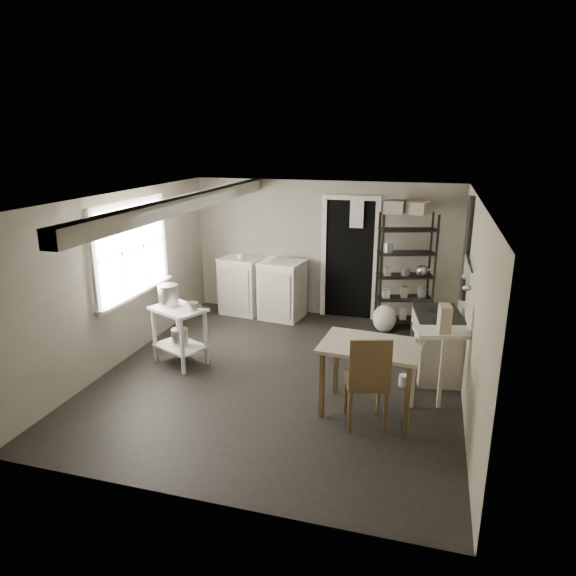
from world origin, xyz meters
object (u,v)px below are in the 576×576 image
(flour_sack, at_px, (384,317))
(work_table, at_px, (369,380))
(prep_table, at_px, (180,336))
(base_cabinets, at_px, (262,289))
(shelf_rack, at_px, (406,270))
(stockpot, at_px, (168,295))
(chair, at_px, (366,382))
(stove, at_px, (437,341))

(flour_sack, bearing_deg, work_table, -88.33)
(prep_table, distance_m, base_cabinets, 2.24)
(shelf_rack, distance_m, flour_sack, 0.82)
(work_table, relative_size, flour_sack, 2.44)
(prep_table, relative_size, flour_sack, 1.81)
(prep_table, xyz_separation_m, base_cabinets, (0.44, 2.20, 0.06))
(shelf_rack, bearing_deg, stockpot, -161.57)
(prep_table, xyz_separation_m, chair, (2.63, -0.84, 0.08))
(prep_table, bearing_deg, stockpot, 159.92)
(base_cabinets, height_order, stove, base_cabinets)
(shelf_rack, xyz_separation_m, work_table, (-0.19, -2.84, -0.57))
(work_table, distance_m, chair, 0.27)
(flour_sack, bearing_deg, base_cabinets, 173.19)
(chair, bearing_deg, stove, 46.94)
(flour_sack, bearing_deg, prep_table, -142.77)
(base_cabinets, xyz_separation_m, stove, (2.91, -1.55, -0.02))
(prep_table, xyz_separation_m, stockpot, (-0.17, 0.06, 0.54))
(flour_sack, bearing_deg, stove, -58.52)
(base_cabinets, bearing_deg, stove, -20.68)
(stove, height_order, chair, chair)
(work_table, bearing_deg, prep_table, 167.41)
(chair, distance_m, flour_sack, 2.80)
(prep_table, distance_m, chair, 2.76)
(prep_table, height_order, flour_sack, prep_table)
(base_cabinets, distance_m, shelf_rack, 2.43)
(chair, xyz_separation_m, flour_sack, (-0.07, 2.79, -0.24))
(stove, relative_size, chair, 0.97)
(stockpot, bearing_deg, stove, 9.47)
(stove, distance_m, work_table, 1.43)
(stove, bearing_deg, shelf_rack, 98.59)
(stockpot, height_order, base_cabinets, stockpot)
(prep_table, distance_m, work_table, 2.70)
(chair, bearing_deg, work_table, 71.22)
(shelf_rack, bearing_deg, flour_sack, -148.46)
(prep_table, xyz_separation_m, shelf_rack, (2.82, 2.25, 0.55))
(shelf_rack, bearing_deg, chair, -111.40)
(prep_table, height_order, stove, stove)
(work_table, bearing_deg, shelf_rack, 86.19)
(base_cabinets, height_order, shelf_rack, shelf_rack)
(stockpot, height_order, flour_sack, stockpot)
(prep_table, bearing_deg, work_table, -12.59)
(shelf_rack, distance_m, stove, 1.76)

